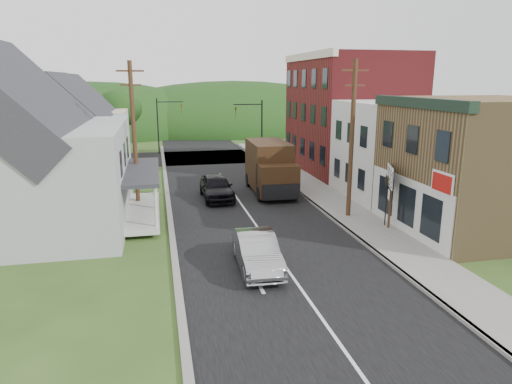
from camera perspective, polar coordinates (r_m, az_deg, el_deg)
ground at (r=22.53m, az=1.75°, el=-6.65°), size 120.00×120.00×0.00m
road at (r=31.89m, az=-2.59°, el=-0.50°), size 9.00×90.00×0.02m
cross_road at (r=48.39m, az=-6.01°, el=4.36°), size 60.00×9.00×0.02m
sidewalk_right at (r=31.52m, az=8.66°, el=-0.68°), size 2.80×55.00×0.15m
curb_right at (r=31.07m, az=6.34°, el=-0.81°), size 0.20×55.00×0.15m
curb_left at (r=29.53m, az=-10.86°, el=-1.79°), size 0.30×55.00×0.12m
storefront_tan at (r=26.62m, az=26.17°, el=2.93°), size 8.00×8.00×7.00m
storefront_white at (r=32.78m, az=18.08°, el=5.02°), size 8.00×7.00×6.50m
storefront_red at (r=41.02m, az=11.57°, el=9.51°), size 8.00×12.00×10.00m
house_gray at (r=27.58m, az=-26.62°, el=4.77°), size 10.20×12.24×8.35m
house_blue at (r=38.15m, az=-21.15°, el=6.59°), size 7.14×8.16×7.28m
house_cream at (r=47.09m, az=-20.16°, el=7.88°), size 7.14×8.16×7.28m
utility_pole_right at (r=26.47m, az=11.88°, el=6.53°), size 1.60×0.26×9.00m
utility_pole_left at (r=28.68m, az=-15.00°, el=6.90°), size 1.60×0.26×9.00m
traffic_signal_right at (r=45.16m, az=-0.14°, el=8.58°), size 2.87×0.20×6.00m
traffic_signal_left at (r=51.14m, az=-11.42°, el=8.92°), size 2.87×0.20×6.00m
tree_left_d at (r=52.70m, az=-16.70°, el=9.98°), size 4.80×4.80×6.94m
forested_ridge at (r=76.05m, az=-8.40°, el=7.71°), size 90.00×30.00×16.00m
silver_sedan at (r=19.60m, az=0.09°, el=-7.46°), size 1.76×4.69×1.53m
dark_sedan at (r=30.96m, az=-4.95°, el=0.61°), size 2.08×4.94×1.67m
delivery_van at (r=32.42m, az=1.80°, el=3.05°), size 2.84×6.53×3.61m
route_sign_cluster at (r=25.07m, az=16.43°, el=0.63°), size 0.74×1.89×3.48m
warning_sign at (r=25.52m, az=15.98°, el=-0.08°), size 0.22×0.77×2.87m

